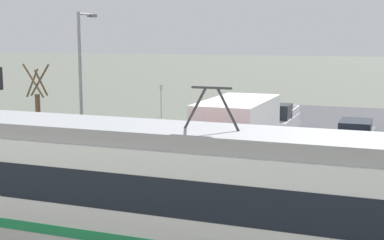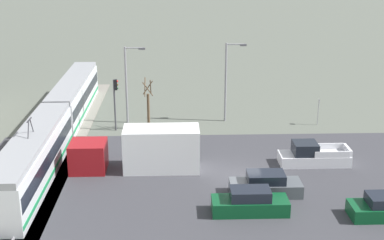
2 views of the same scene
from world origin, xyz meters
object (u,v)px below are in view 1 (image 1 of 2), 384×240
(sedan_car_1, at_px, (355,137))
(street_lamp_near_crossing, at_px, (82,64))
(box_truck, at_px, (229,145))
(street_tree, at_px, (38,119))
(no_parking_sign, at_px, (161,98))
(pickup_truck, at_px, (278,120))

(sedan_car_1, height_order, street_lamp_near_crossing, street_lamp_near_crossing)
(box_truck, xyz_separation_m, street_lamp_near_crossing, (11.58, -7.35, 2.80))
(sedan_car_1, relative_size, street_lamp_near_crossing, 0.64)
(box_truck, xyz_separation_m, street_tree, (9.38, 0.06, 0.60))
(street_tree, xyz_separation_m, no_parking_sign, (0.67, -15.75, -0.65))
(box_truck, relative_size, pickup_truck, 1.80)
(box_truck, bearing_deg, street_lamp_near_crossing, -32.41)
(street_tree, distance_m, street_lamp_near_crossing, 8.04)
(street_tree, bearing_deg, street_lamp_near_crossing, -73.45)
(box_truck, bearing_deg, sedan_car_1, -118.29)
(pickup_truck, bearing_deg, street_tree, 55.58)
(box_truck, distance_m, pickup_truck, 12.86)
(box_truck, relative_size, street_tree, 2.00)
(pickup_truck, height_order, street_lamp_near_crossing, street_lamp_near_crossing)
(no_parking_sign, bearing_deg, street_tree, 92.42)
(street_tree, bearing_deg, pickup_truck, -124.42)
(street_lamp_near_crossing, bearing_deg, no_parking_sign, -100.44)
(no_parking_sign, bearing_deg, pickup_truck, 163.17)
(pickup_truck, distance_m, street_tree, 15.68)
(street_tree, distance_m, no_parking_sign, 15.78)
(sedan_car_1, bearing_deg, street_tree, -148.76)
(street_lamp_near_crossing, height_order, no_parking_sign, street_lamp_near_crossing)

